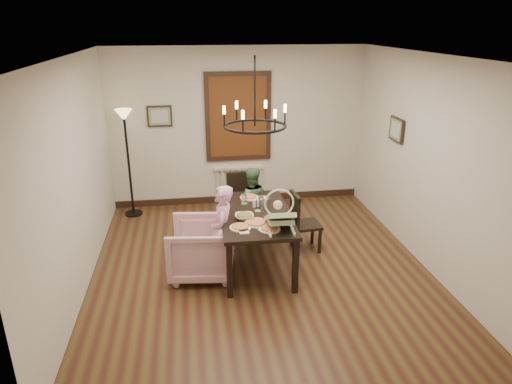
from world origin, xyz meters
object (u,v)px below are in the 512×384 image
object	(u,v)px
floor_lamp	(129,165)
drinking_glass	(263,207)
chair_far	(242,204)
seated_man	(251,209)
chair_right	(306,221)
elderly_woman	(223,239)
armchair	(201,248)
baby_bouncer	(280,216)
dining_table	(255,219)

from	to	relation	value
floor_lamp	drinking_glass	bearing A→B (deg)	-45.82
chair_far	seated_man	world-z (taller)	chair_far
seated_man	floor_lamp	distance (m)	2.29
floor_lamp	chair_far	bearing A→B (deg)	-29.27
chair_right	drinking_glass	size ratio (longest dim) A/B	6.34
chair_right	drinking_glass	xyz separation A→B (m)	(-0.69, -0.30, 0.39)
elderly_woman	floor_lamp	bearing A→B (deg)	-138.21
armchair	seated_man	world-z (taller)	seated_man
elderly_woman	baby_bouncer	distance (m)	0.87
chair_far	armchair	world-z (taller)	chair_far
seated_man	armchair	bearing A→B (deg)	50.97
armchair	drinking_glass	bearing A→B (deg)	109.28
armchair	chair_far	bearing A→B (deg)	156.90
dining_table	elderly_woman	distance (m)	0.53
chair_far	drinking_glass	distance (m)	1.08
armchair	baby_bouncer	world-z (taller)	baby_bouncer
elderly_woman	drinking_glass	xyz separation A→B (m)	(0.57, 0.23, 0.33)
chair_far	baby_bouncer	size ratio (longest dim) A/B	1.81
armchair	floor_lamp	size ratio (longest dim) A/B	0.46
baby_bouncer	drinking_glass	distance (m)	0.58
baby_bouncer	drinking_glass	bearing A→B (deg)	104.02
elderly_woman	drinking_glass	size ratio (longest dim) A/B	7.28
dining_table	floor_lamp	xyz separation A→B (m)	(-1.85, 2.04, 0.21)
dining_table	seated_man	xyz separation A→B (m)	(0.07, 0.86, -0.22)
elderly_woman	drinking_glass	bearing A→B (deg)	121.70
drinking_glass	armchair	bearing A→B (deg)	-167.86
baby_bouncer	armchair	bearing A→B (deg)	161.31
chair_right	armchair	distance (m)	1.62
chair_far	floor_lamp	xyz separation A→B (m)	(-1.80, 1.01, 0.42)
seated_man	drinking_glass	distance (m)	0.92
chair_far	seated_man	distance (m)	0.21
chair_right	drinking_glass	bearing A→B (deg)	109.25
chair_far	baby_bouncer	bearing A→B (deg)	-83.29
baby_bouncer	drinking_glass	xyz separation A→B (m)	(-0.11, 0.56, -0.10)
chair_right	floor_lamp	xyz separation A→B (m)	(-2.65, 1.72, 0.45)
dining_table	seated_man	world-z (taller)	seated_man
chair_right	seated_man	xyz separation A→B (m)	(-0.73, 0.54, 0.02)
elderly_woman	seated_man	bearing A→B (deg)	163.84
drinking_glass	floor_lamp	size ratio (longest dim) A/B	0.08
chair_far	armchair	bearing A→B (deg)	-123.53
chair_right	seated_man	world-z (taller)	seated_man
armchair	drinking_glass	distance (m)	0.99
seated_man	baby_bouncer	world-z (taller)	baby_bouncer
seated_man	chair_right	bearing A→B (deg)	143.01
dining_table	chair_right	world-z (taller)	chair_right
chair_right	floor_lamp	size ratio (longest dim) A/B	0.50
chair_far	elderly_woman	bearing A→B (deg)	-111.52
chair_far	chair_right	bearing A→B (deg)	-43.19
chair_right	armchair	xyz separation A→B (m)	(-1.55, -0.48, -0.07)
seated_man	baby_bouncer	size ratio (longest dim) A/B	1.77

